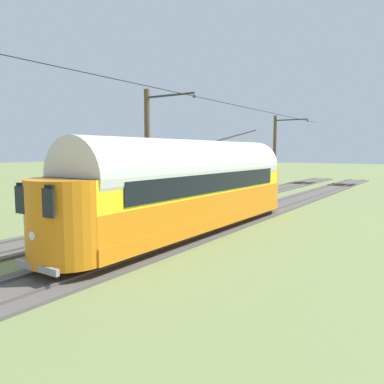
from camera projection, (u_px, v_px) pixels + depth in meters
name	position (u px, v px, depth m)	size (l,w,h in m)	color
ground_plane	(141.00, 233.00, 17.93)	(220.00, 220.00, 0.00)	olive
track_streetcar_siding	(184.00, 236.00, 16.96)	(2.80, 80.00, 0.18)	#56514C
track_adjacent_siding	(112.00, 225.00, 19.42)	(2.80, 80.00, 0.18)	#56514C
vintage_streetcar	(194.00, 185.00, 17.36)	(2.65, 16.42, 4.88)	orange
catenary_pole_foreground	(276.00, 154.00, 32.55)	(2.97, 0.28, 6.78)	brown
catenary_pole_mid_near	(149.00, 156.00, 18.73)	(2.97, 0.28, 6.78)	brown
overhead_wire_run	(46.00, 64.00, 10.75)	(2.76, 54.05, 0.18)	black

